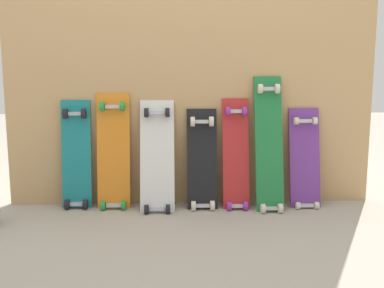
% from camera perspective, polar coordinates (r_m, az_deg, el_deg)
% --- Properties ---
extents(ground_plane, '(12.00, 12.00, 0.00)m').
position_cam_1_polar(ground_plane, '(3.33, -0.05, -7.23)').
color(ground_plane, '#A89E8E').
extents(plywood_wall_panel, '(2.49, 0.04, 1.47)m').
position_cam_1_polar(plywood_wall_panel, '(3.26, -0.11, 5.56)').
color(plywood_wall_panel, tan).
rests_on(plywood_wall_panel, ground).
extents(skateboard_teal, '(0.19, 0.16, 0.78)m').
position_cam_1_polar(skateboard_teal, '(3.30, -13.62, -1.73)').
color(skateboard_teal, '#197A7F').
rests_on(skateboard_teal, ground).
extents(skateboard_orange, '(0.22, 0.18, 0.83)m').
position_cam_1_polar(skateboard_orange, '(3.24, -9.35, -1.42)').
color(skateboard_orange, orange).
rests_on(skateboard_orange, ground).
extents(skateboard_white, '(0.23, 0.27, 0.79)m').
position_cam_1_polar(skateboard_white, '(3.17, -4.17, -2.01)').
color(skateboard_white, silver).
rests_on(skateboard_white, ground).
extents(skateboard_black, '(0.20, 0.23, 0.73)m').
position_cam_1_polar(skateboard_black, '(3.21, 1.22, -2.35)').
color(skateboard_black, black).
rests_on(skateboard_black, ground).
extents(skateboard_red, '(0.18, 0.23, 0.80)m').
position_cam_1_polar(skateboard_red, '(3.23, 5.27, -1.73)').
color(skateboard_red, '#B22626').
rests_on(skateboard_red, ground).
extents(skateboard_green, '(0.18, 0.30, 0.94)m').
position_cam_1_polar(skateboard_green, '(3.21, 9.18, -0.52)').
color(skateboard_green, '#1E7238').
rests_on(skateboard_green, ground).
extents(skateboard_purple, '(0.21, 0.21, 0.74)m').
position_cam_1_polar(skateboard_purple, '(3.33, 13.31, -2.23)').
color(skateboard_purple, '#6B338C').
rests_on(skateboard_purple, ground).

